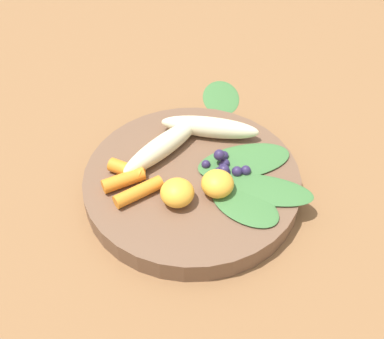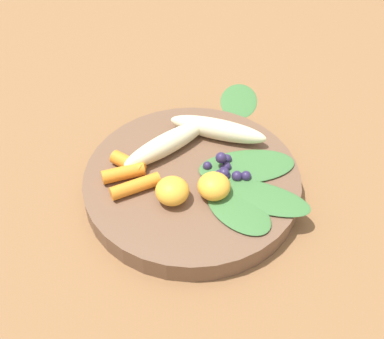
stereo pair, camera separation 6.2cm
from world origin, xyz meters
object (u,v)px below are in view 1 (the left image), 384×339
(bowl, at_px, (192,183))
(orange_segment_near, at_px, (217,184))
(banana_peeled_right, at_px, (210,127))
(banana_peeled_left, at_px, (162,146))
(kale_leaf_stray, at_px, (221,96))

(bowl, bearing_deg, orange_segment_near, -152.46)
(orange_segment_near, bearing_deg, banana_peeled_right, -15.35)
(banana_peeled_left, relative_size, banana_peeled_right, 1.00)
(kale_leaf_stray, bearing_deg, bowl, 166.23)
(bowl, height_order, banana_peeled_right, banana_peeled_right)
(banana_peeled_right, bearing_deg, kale_leaf_stray, -90.42)
(orange_segment_near, distance_m, kale_leaf_stray, 0.24)
(bowl, distance_m, banana_peeled_left, 0.06)
(orange_segment_near, bearing_deg, banana_peeled_left, 27.04)
(bowl, distance_m, banana_peeled_right, 0.09)
(orange_segment_near, xyz_separation_m, kale_leaf_stray, (0.22, -0.09, -0.04))
(bowl, xyz_separation_m, kale_leaf_stray, (0.18, -0.11, -0.01))
(banana_peeled_right, bearing_deg, banana_peeled_left, 41.25)
(banana_peeled_right, bearing_deg, orange_segment_near, 103.34)
(orange_segment_near, bearing_deg, bowl, 27.54)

